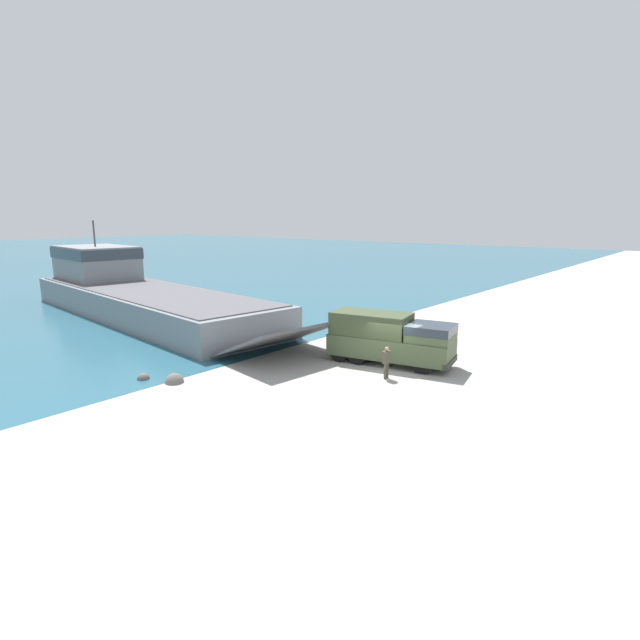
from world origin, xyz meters
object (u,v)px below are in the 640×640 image
(soldier_on_ramp, at_px, (387,360))
(moored_boat_a, at_px, (127,270))
(landing_craft, at_px, (133,291))
(military_truck, at_px, (391,338))

(soldier_on_ramp, bearing_deg, moored_boat_a, -13.33)
(soldier_on_ramp, bearing_deg, landing_craft, 0.35)
(landing_craft, relative_size, moored_boat_a, 5.58)
(soldier_on_ramp, height_order, moored_boat_a, moored_boat_a)
(soldier_on_ramp, bearing_deg, military_truck, -58.69)
(landing_craft, xyz_separation_m, military_truck, (0.90, -25.20, -0.40))
(landing_craft, xyz_separation_m, moored_boat_a, (14.89, 27.33, -1.26))
(military_truck, height_order, soldier_on_ramp, military_truck)
(military_truck, relative_size, soldier_on_ramp, 4.34)
(landing_craft, bearing_deg, soldier_on_ramp, -87.38)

